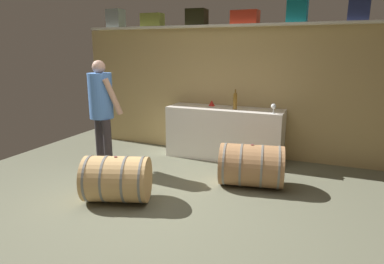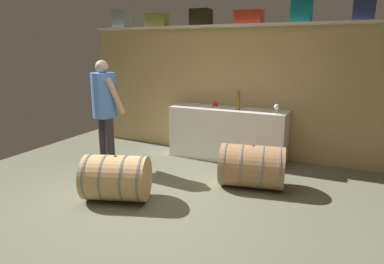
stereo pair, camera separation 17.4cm
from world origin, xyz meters
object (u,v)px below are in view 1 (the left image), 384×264
wine_bottle_amber (235,100)px  wine_barrel_far (117,179)px  toolcase_grey (116,19)px  toolcase_teal (297,11)px  wine_glass (274,107)px  work_cabinet (224,133)px  toolcase_navy (359,9)px  toolcase_olive (152,20)px  toolcase_red (245,17)px  winemaker_pouring (102,104)px  toolcase_black (197,17)px  red_funnel (212,103)px  wine_barrel_near (251,165)px

wine_bottle_amber → wine_barrel_far: bearing=-113.7°
toolcase_grey → wine_bottle_amber: (2.41, -0.26, -1.37)m
toolcase_teal → wine_glass: size_ratio=2.21×
toolcase_grey → work_cabinet: (2.23, -0.20, -1.96)m
toolcase_grey → wine_bottle_amber: bearing=-2.5°
toolcase_teal → toolcase_navy: 0.84m
wine_barrel_far → toolcase_olive: bearing=88.5°
toolcase_red → winemaker_pouring: bearing=-139.4°
toolcase_black → wine_barrel_far: bearing=-97.0°
toolcase_grey → work_cabinet: size_ratio=0.17×
toolcase_olive → red_funnel: 1.84m
toolcase_teal → wine_bottle_amber: (-0.86, -0.26, -1.37)m
work_cabinet → wine_bottle_amber: 0.62m
wine_glass → work_cabinet: bearing=167.8°
toolcase_red → wine_bottle_amber: size_ratio=1.31×
toolcase_olive → winemaker_pouring: toolcase_olive is taller
red_funnel → wine_barrel_far: 2.41m
toolcase_navy → winemaker_pouring: toolcase_navy is taller
wine_bottle_amber → wine_barrel_far: size_ratio=0.36×
toolcase_black → red_funnel: toolcase_black is taller
toolcase_olive → red_funnel: bearing=-4.8°
toolcase_navy → winemaker_pouring: bearing=-155.3°
toolcase_red → wine_bottle_amber: bearing=-99.5°
toolcase_red → winemaker_pouring: 2.66m
winemaker_pouring → toolcase_olive: bearing=114.6°
wine_barrel_near → wine_glass: bearing=72.0°
toolcase_black → toolcase_teal: (1.64, 0.00, 0.03)m
toolcase_olive → toolcase_teal: toolcase_teal is taller
toolcase_teal → winemaker_pouring: bearing=-149.4°
toolcase_grey → wine_barrel_near: 3.82m
toolcase_red → wine_glass: toolcase_red is taller
wine_glass → wine_barrel_near: wine_glass is taller
toolcase_red → toolcase_olive: bearing=-177.9°
toolcase_red → wine_glass: bearing=-30.3°
wine_barrel_near → toolcase_olive: bearing=140.1°
toolcase_olive → wine_barrel_near: 3.22m
wine_barrel_near → wine_barrel_far: (-1.43, -1.10, -0.01)m
toolcase_grey → winemaker_pouring: (0.65, -1.44, -1.36)m
toolcase_olive → toolcase_red: toolcase_olive is taller
toolcase_black → winemaker_pouring: (-0.98, -1.44, -1.33)m
red_funnel → toolcase_teal: bearing=2.8°
work_cabinet → toolcase_teal: bearing=10.6°
toolcase_black → wine_barrel_far: 3.13m
toolcase_olive → toolcase_navy: size_ratio=1.13×
toolcase_navy → wine_glass: bearing=-158.4°
wine_bottle_amber → wine_glass: 0.65m
red_funnel → winemaker_pouring: size_ratio=0.07×
wine_bottle_amber → wine_glass: bearing=-10.3°
toolcase_red → wine_barrel_far: toolcase_red is taller
toolcase_teal → toolcase_navy: (0.84, 0.00, -0.00)m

